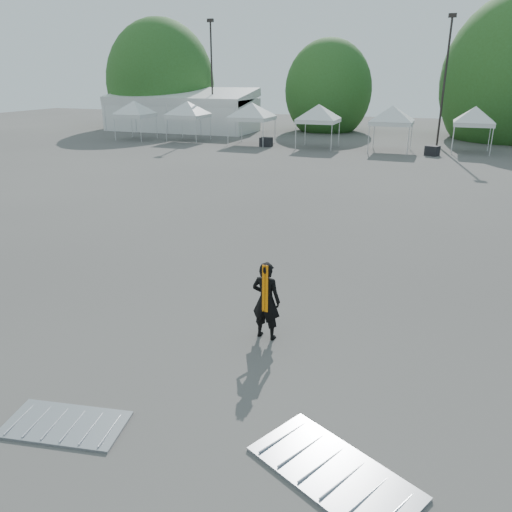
% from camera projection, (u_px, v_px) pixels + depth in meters
% --- Properties ---
extents(ground, '(120.00, 120.00, 0.00)m').
position_uv_depth(ground, '(285.00, 290.00, 13.52)').
color(ground, '#474442').
rests_on(ground, ground).
extents(marquee, '(15.00, 6.25, 4.23)m').
position_uv_depth(marquee, '(182.00, 111.00, 50.86)').
color(marquee, silver).
rests_on(marquee, ground).
extents(light_pole_west, '(0.60, 0.25, 10.30)m').
position_uv_depth(light_pole_west, '(212.00, 71.00, 47.37)').
color(light_pole_west, black).
rests_on(light_pole_west, ground).
extents(light_pole_east, '(0.60, 0.25, 9.80)m').
position_uv_depth(light_pole_east, '(445.00, 74.00, 38.81)').
color(light_pole_east, black).
rests_on(light_pole_east, ground).
extents(tree_far_w, '(4.80, 4.80, 7.30)m').
position_uv_depth(tree_far_w, '(161.00, 84.00, 53.94)').
color(tree_far_w, '#382314').
rests_on(tree_far_w, ground).
extents(tree_mid_w, '(4.16, 4.16, 6.33)m').
position_uv_depth(tree_mid_w, '(328.00, 91.00, 50.00)').
color(tree_mid_w, '#382314').
rests_on(tree_mid_w, ground).
extents(tent_a, '(4.00, 4.00, 3.88)m').
position_uv_depth(tent_a, '(134.00, 104.00, 43.56)').
color(tent_a, silver).
rests_on(tent_a, ground).
extents(tent_b, '(4.31, 4.31, 3.88)m').
position_uv_depth(tent_b, '(188.00, 104.00, 42.80)').
color(tent_b, silver).
rests_on(tent_b, ground).
extents(tent_c, '(4.57, 4.57, 3.88)m').
position_uv_depth(tent_c, '(252.00, 106.00, 40.56)').
color(tent_c, silver).
rests_on(tent_c, ground).
extents(tent_d, '(4.24, 4.24, 3.88)m').
position_uv_depth(tent_d, '(319.00, 108.00, 38.49)').
color(tent_d, silver).
rests_on(tent_d, ground).
extents(tent_e, '(4.30, 4.30, 3.88)m').
position_uv_depth(tent_e, '(393.00, 109.00, 36.89)').
color(tent_e, silver).
rests_on(tent_e, ground).
extents(tent_f, '(3.91, 3.91, 3.88)m').
position_uv_depth(tent_f, '(476.00, 110.00, 36.10)').
color(tent_f, silver).
rests_on(tent_f, ground).
extents(man, '(0.69, 0.49, 1.78)m').
position_uv_depth(man, '(266.00, 300.00, 10.79)').
color(man, black).
rests_on(man, ground).
extents(barrier_left, '(2.13, 1.33, 0.06)m').
position_uv_depth(barrier_left, '(65.00, 424.00, 8.29)').
color(barrier_left, '#A8ABB1').
rests_on(barrier_left, ground).
extents(barrier_mid, '(2.75, 2.21, 0.08)m').
position_uv_depth(barrier_mid, '(334.00, 472.00, 7.28)').
color(barrier_mid, '#A8ABB1').
rests_on(barrier_mid, ground).
extents(crate_west, '(0.97, 0.79, 0.71)m').
position_uv_depth(crate_west, '(266.00, 142.00, 40.15)').
color(crate_west, black).
rests_on(crate_west, ground).
extents(crate_mid, '(1.09, 0.98, 0.69)m').
position_uv_depth(crate_mid, '(432.00, 151.00, 35.64)').
color(crate_mid, black).
rests_on(crate_mid, ground).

